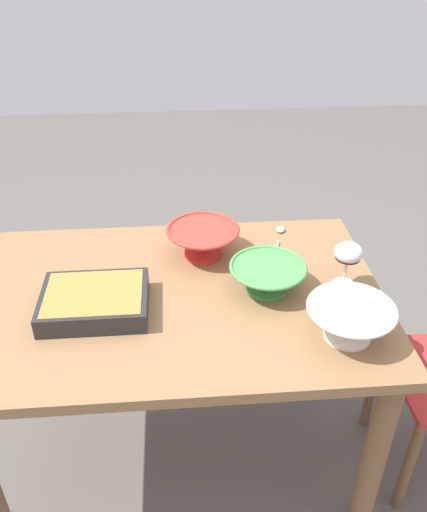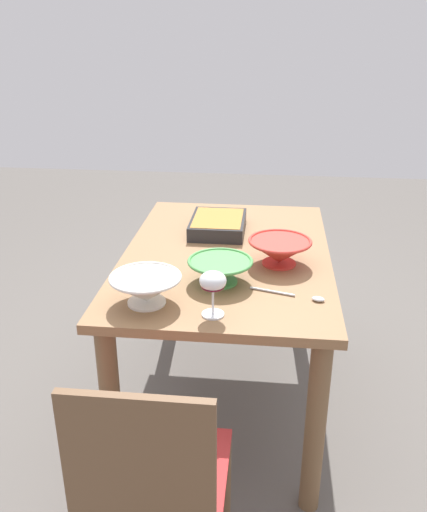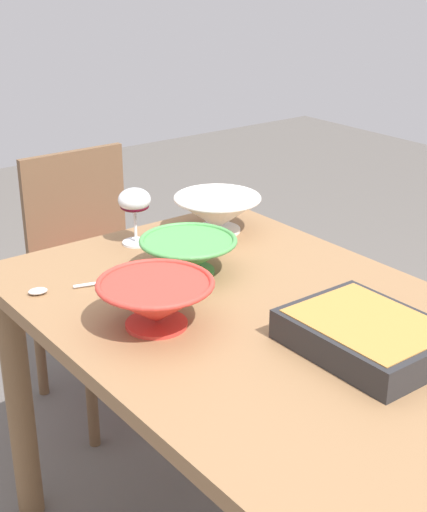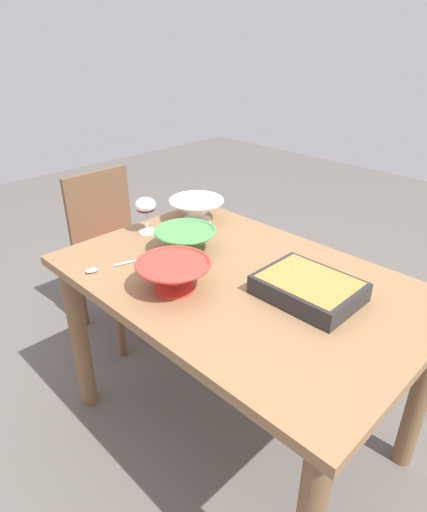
{
  "view_description": "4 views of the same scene",
  "coord_description": "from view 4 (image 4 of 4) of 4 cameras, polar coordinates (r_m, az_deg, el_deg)",
  "views": [
    {
      "loc": [
        -0.01,
        1.31,
        1.74
      ],
      "look_at": [
        -0.12,
        -0.07,
        0.83
      ],
      "focal_mm": 37.48,
      "sensor_mm": 36.0,
      "label": 1
    },
    {
      "loc": [
        -2.07,
        -0.17,
        1.63
      ],
      "look_at": [
        -0.14,
        0.04,
        0.78
      ],
      "focal_mm": 38.67,
      "sensor_mm": 36.0,
      "label": 2
    },
    {
      "loc": [
        1.08,
        -0.95,
        1.47
      ],
      "look_at": [
        -0.17,
        -0.01,
        0.82
      ],
      "focal_mm": 52.15,
      "sensor_mm": 36.0,
      "label": 3
    },
    {
      "loc": [
        0.86,
        -0.98,
        1.5
      ],
      "look_at": [
        -0.14,
        0.01,
        0.77
      ],
      "focal_mm": 30.51,
      "sensor_mm": 36.0,
      "label": 4
    }
  ],
  "objects": [
    {
      "name": "small_bowl",
      "position": [
        1.41,
        -5.25,
        -2.41
      ],
      "size": [
        0.25,
        0.25,
        0.1
      ],
      "color": "red",
      "rests_on": "dining_table"
    },
    {
      "name": "serving_spoon",
      "position": [
        1.59,
        -13.67,
        -1.36
      ],
      "size": [
        0.09,
        0.26,
        0.01
      ],
      "color": "silver",
      "rests_on": "dining_table"
    },
    {
      "name": "dining_table",
      "position": [
        1.57,
        3.27,
        -6.55
      ],
      "size": [
        1.26,
        0.84,
        0.74
      ],
      "color": "olive",
      "rests_on": "ground_plane"
    },
    {
      "name": "casserole_dish",
      "position": [
        1.41,
        12.36,
        -4.0
      ],
      "size": [
        0.31,
        0.24,
        0.06
      ],
      "color": "#262628",
      "rests_on": "dining_table"
    },
    {
      "name": "serving_bowl",
      "position": [
        1.92,
        -2.24,
        6.18
      ],
      "size": [
        0.24,
        0.24,
        0.1
      ],
      "color": "white",
      "rests_on": "dining_table"
    },
    {
      "name": "chair",
      "position": [
        2.38,
        -12.81,
        1.14
      ],
      "size": [
        0.41,
        0.39,
        0.86
      ],
      "color": "#B22D2D",
      "rests_on": "ground_plane"
    },
    {
      "name": "wine_glass",
      "position": [
        1.81,
        -8.8,
        6.36
      ],
      "size": [
        0.09,
        0.09,
        0.15
      ],
      "color": "white",
      "rests_on": "dining_table"
    },
    {
      "name": "mixing_bowl",
      "position": [
        1.65,
        -3.8,
        2.2
      ],
      "size": [
        0.24,
        0.24,
        0.09
      ],
      "color": "#4C994C",
      "rests_on": "dining_table"
    },
    {
      "name": "ground_plane",
      "position": [
        1.98,
        2.77,
        -21.53
      ],
      "size": [
        8.0,
        8.0,
        0.0
      ],
      "primitive_type": "plane",
      "color": "#5B5651"
    }
  ]
}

